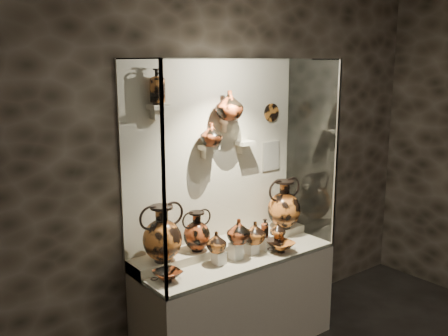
# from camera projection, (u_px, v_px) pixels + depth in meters

# --- Properties ---
(wall_back) EXTENTS (5.00, 0.02, 3.20)m
(wall_back) POSITION_uv_depth(u_px,v_px,m) (213.00, 157.00, 4.16)
(wall_back) COLOR black
(wall_back) RESTS_ON ground
(plinth) EXTENTS (1.70, 0.60, 0.80)m
(plinth) POSITION_uv_depth(u_px,v_px,m) (236.00, 303.00, 4.16)
(plinth) COLOR beige
(plinth) RESTS_ON floor
(front_tier) EXTENTS (1.68, 0.58, 0.03)m
(front_tier) POSITION_uv_depth(u_px,v_px,m) (236.00, 257.00, 4.08)
(front_tier) COLOR #B9AB90
(front_tier) RESTS_ON plinth
(rear_tier) EXTENTS (1.70, 0.25, 0.10)m
(rear_tier) POSITION_uv_depth(u_px,v_px,m) (223.00, 247.00, 4.20)
(rear_tier) COLOR #B9AB90
(rear_tier) RESTS_ON plinth
(back_panel) EXTENTS (1.70, 0.03, 1.60)m
(back_panel) POSITION_uv_depth(u_px,v_px,m) (213.00, 157.00, 4.16)
(back_panel) COLOR beige
(back_panel) RESTS_ON plinth
(glass_front) EXTENTS (1.70, 0.01, 1.60)m
(glass_front) POSITION_uv_depth(u_px,v_px,m) (262.00, 169.00, 3.68)
(glass_front) COLOR white
(glass_front) RESTS_ON plinth
(glass_left) EXTENTS (0.01, 0.60, 1.60)m
(glass_left) POSITION_uv_depth(u_px,v_px,m) (141.00, 178.00, 3.41)
(glass_left) COLOR white
(glass_left) RESTS_ON plinth
(glass_right) EXTENTS (0.01, 0.60, 1.60)m
(glass_right) POSITION_uv_depth(u_px,v_px,m) (311.00, 151.00, 4.42)
(glass_right) COLOR white
(glass_right) RESTS_ON plinth
(glass_top) EXTENTS (1.70, 0.60, 0.01)m
(glass_top) POSITION_uv_depth(u_px,v_px,m) (237.00, 59.00, 3.75)
(glass_top) COLOR white
(glass_top) RESTS_ON back_panel
(frame_post_left) EXTENTS (0.02, 0.02, 1.60)m
(frame_post_left) POSITION_uv_depth(u_px,v_px,m) (164.00, 186.00, 3.19)
(frame_post_left) COLOR gray
(frame_post_left) RESTS_ON plinth
(frame_post_right) EXTENTS (0.02, 0.02, 1.60)m
(frame_post_right) POSITION_uv_depth(u_px,v_px,m) (336.00, 156.00, 4.19)
(frame_post_right) COLOR gray
(frame_post_right) RESTS_ON plinth
(pedestal_a) EXTENTS (0.09, 0.09, 0.10)m
(pedestal_a) POSITION_uv_depth(u_px,v_px,m) (219.00, 257.00, 3.89)
(pedestal_a) COLOR silver
(pedestal_a) RESTS_ON front_tier
(pedestal_b) EXTENTS (0.09, 0.09, 0.13)m
(pedestal_b) POSITION_uv_depth(u_px,v_px,m) (236.00, 251.00, 3.99)
(pedestal_b) COLOR silver
(pedestal_b) RESTS_ON front_tier
(pedestal_c) EXTENTS (0.09, 0.09, 0.09)m
(pedestal_c) POSITION_uv_depth(u_px,v_px,m) (252.00, 248.00, 4.10)
(pedestal_c) COLOR silver
(pedestal_c) RESTS_ON front_tier
(pedestal_d) EXTENTS (0.09, 0.09, 0.12)m
(pedestal_d) POSITION_uv_depth(u_px,v_px,m) (266.00, 242.00, 4.19)
(pedestal_d) COLOR silver
(pedestal_d) RESTS_ON front_tier
(pedestal_e) EXTENTS (0.09, 0.09, 0.08)m
(pedestal_e) POSITION_uv_depth(u_px,v_px,m) (278.00, 241.00, 4.28)
(pedestal_e) COLOR silver
(pedestal_e) RESTS_ON front_tier
(bracket_ul) EXTENTS (0.14, 0.12, 0.04)m
(bracket_ul) POSITION_uv_depth(u_px,v_px,m) (159.00, 107.00, 3.68)
(bracket_ul) COLOR beige
(bracket_ul) RESTS_ON back_panel
(bracket_ca) EXTENTS (0.14, 0.12, 0.04)m
(bracket_ca) POSITION_uv_depth(u_px,v_px,m) (209.00, 147.00, 4.02)
(bracket_ca) COLOR beige
(bracket_ca) RESTS_ON back_panel
(bracket_cb) EXTENTS (0.10, 0.12, 0.04)m
(bracket_cb) POSITION_uv_depth(u_px,v_px,m) (228.00, 121.00, 4.10)
(bracket_cb) COLOR beige
(bracket_cb) RESTS_ON back_panel
(bracket_cc) EXTENTS (0.14, 0.12, 0.04)m
(bracket_cc) POSITION_uv_depth(u_px,v_px,m) (245.00, 143.00, 4.25)
(bracket_cc) COLOR beige
(bracket_cc) RESTS_ON back_panel
(amphora_left) EXTENTS (0.37, 0.37, 0.44)m
(amphora_left) POSITION_uv_depth(u_px,v_px,m) (162.00, 233.00, 3.73)
(amphora_left) COLOR #C26525
(amphora_left) RESTS_ON rear_tier
(amphora_mid) EXTENTS (0.26, 0.26, 0.32)m
(amphora_mid) POSITION_uv_depth(u_px,v_px,m) (197.00, 231.00, 3.95)
(amphora_mid) COLOR #993D1B
(amphora_mid) RESTS_ON rear_tier
(amphora_right) EXTENTS (0.45, 0.45, 0.45)m
(amphora_right) POSITION_uv_depth(u_px,v_px,m) (284.00, 204.00, 4.48)
(amphora_right) COLOR #C26525
(amphora_right) RESTS_ON rear_tier
(jug_a) EXTENTS (0.17, 0.17, 0.16)m
(jug_a) POSITION_uv_depth(u_px,v_px,m) (216.00, 242.00, 3.85)
(jug_a) COLOR #C26525
(jug_a) RESTS_ON pedestal_a
(jug_b) EXTENTS (0.20, 0.20, 0.20)m
(jug_b) POSITION_uv_depth(u_px,v_px,m) (238.00, 231.00, 3.95)
(jug_b) COLOR #993D1B
(jug_b) RESTS_ON pedestal_b
(jug_c) EXTENTS (0.20, 0.20, 0.18)m
(jug_c) POSITION_uv_depth(u_px,v_px,m) (255.00, 232.00, 4.07)
(jug_c) COLOR #C26525
(jug_c) RESTS_ON pedestal_c
(jug_e) EXTENTS (0.17, 0.17, 0.14)m
(jug_e) POSITION_uv_depth(u_px,v_px,m) (277.00, 230.00, 4.23)
(jug_e) COLOR #C26525
(jug_e) RESTS_ON pedestal_e
(lekythos_small) EXTENTS (0.08, 0.08, 0.18)m
(lekythos_small) POSITION_uv_depth(u_px,v_px,m) (265.00, 227.00, 4.13)
(lekythos_small) COLOR #993D1B
(lekythos_small) RESTS_ON pedestal_d
(kylix_left) EXTENTS (0.30, 0.27, 0.10)m
(kylix_left) POSITION_uv_depth(u_px,v_px,m) (168.00, 275.00, 3.57)
(kylix_left) COLOR #993D1B
(kylix_left) RESTS_ON front_tier
(kylix_right) EXTENTS (0.30, 0.27, 0.11)m
(kylix_right) POSITION_uv_depth(u_px,v_px,m) (281.00, 246.00, 4.12)
(kylix_right) COLOR #C26525
(kylix_right) RESTS_ON front_tier
(lekythos_tall) EXTENTS (0.15, 0.15, 0.30)m
(lekythos_tall) POSITION_uv_depth(u_px,v_px,m) (158.00, 84.00, 3.63)
(lekythos_tall) COLOR #C26525
(lekythos_tall) RESTS_ON bracket_ul
(ovoid_vase_a) EXTENTS (0.18, 0.18, 0.19)m
(ovoid_vase_a) POSITION_uv_depth(u_px,v_px,m) (211.00, 134.00, 3.96)
(ovoid_vase_a) COLOR #993D1B
(ovoid_vase_a) RESTS_ON bracket_ca
(ovoid_vase_b) EXTENTS (0.27, 0.27, 0.24)m
(ovoid_vase_b) POSITION_uv_depth(u_px,v_px,m) (229.00, 105.00, 4.00)
(ovoid_vase_b) COLOR #993D1B
(ovoid_vase_b) RESTS_ON bracket_cb
(wall_plate) EXTENTS (0.16, 0.02, 0.16)m
(wall_plate) POSITION_uv_depth(u_px,v_px,m) (271.00, 113.00, 4.44)
(wall_plate) COLOR #A75F21
(wall_plate) RESTS_ON back_panel
(info_placard) EXTENTS (0.20, 0.01, 0.26)m
(info_placard) POSITION_uv_depth(u_px,v_px,m) (271.00, 156.00, 4.53)
(info_placard) COLOR beige
(info_placard) RESTS_ON back_panel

